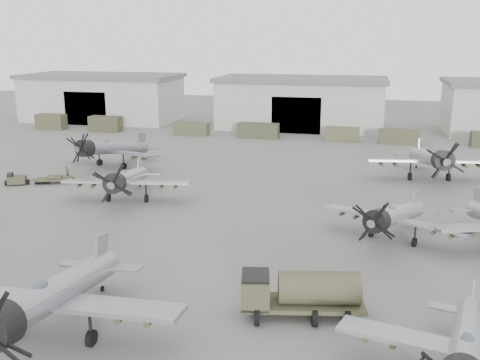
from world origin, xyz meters
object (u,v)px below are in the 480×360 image
(fuel_tanker, at_px, (301,291))
(ground_crew, at_px, (67,173))
(aircraft_near_2, at_px, (466,349))
(aircraft_far_1, at_px, (431,158))
(aircraft_mid_1, at_px, (126,180))
(aircraft_mid_2, at_px, (393,216))
(aircraft_far_0, at_px, (110,148))
(tug_trailer, at_px, (31,180))
(aircraft_near_1, at_px, (49,298))

(fuel_tanker, distance_m, ground_crew, 37.61)
(aircraft_near_2, bearing_deg, ground_crew, 154.12)
(aircraft_near_2, distance_m, aircraft_far_1, 38.05)
(aircraft_mid_1, xyz_separation_m, aircraft_mid_2, (24.44, -4.97, -0.17))
(aircraft_far_1, height_order, fuel_tanker, aircraft_far_1)
(aircraft_mid_2, relative_size, aircraft_far_0, 0.85)
(aircraft_far_1, distance_m, tug_trailer, 43.62)
(aircraft_near_1, xyz_separation_m, ground_crew, (-16.67, 29.83, -1.73))
(aircraft_near_2, height_order, fuel_tanker, aircraft_near_2)
(fuel_tanker, xyz_separation_m, ground_crew, (-28.86, 24.11, -0.74))
(aircraft_near_1, distance_m, tug_trailer, 33.66)
(aircraft_far_1, bearing_deg, aircraft_mid_2, -112.50)
(aircraft_near_1, xyz_separation_m, aircraft_far_0, (-14.72, 36.38, -0.14))
(fuel_tanker, bearing_deg, aircraft_mid_2, 55.67)
(aircraft_far_1, distance_m, ground_crew, 40.22)
(aircraft_near_1, bearing_deg, ground_crew, 117.10)
(aircraft_mid_1, distance_m, tug_trailer, 13.46)
(aircraft_mid_1, height_order, tug_trailer, aircraft_mid_1)
(aircraft_near_1, height_order, tug_trailer, aircraft_near_1)
(aircraft_near_1, xyz_separation_m, aircraft_near_2, (20.06, 0.70, -0.44))
(aircraft_near_2, height_order, aircraft_far_0, aircraft_far_0)
(aircraft_far_0, bearing_deg, tug_trailer, -100.92)
(aircraft_near_2, relative_size, ground_crew, 7.27)
(aircraft_mid_2, bearing_deg, ground_crew, -174.90)
(aircraft_far_0, height_order, tug_trailer, aircraft_far_0)
(aircraft_mid_1, height_order, fuel_tanker, aircraft_mid_1)
(tug_trailer, bearing_deg, ground_crew, 17.18)
(tug_trailer, bearing_deg, aircraft_mid_2, -36.78)
(aircraft_mid_1, bearing_deg, aircraft_near_1, -83.99)
(aircraft_mid_1, height_order, aircraft_far_0, aircraft_far_0)
(aircraft_near_1, bearing_deg, fuel_tanker, 23.01)
(aircraft_mid_2, bearing_deg, tug_trailer, -170.02)
(aircraft_far_0, xyz_separation_m, fuel_tanker, (26.91, -30.66, -0.86))
(aircraft_near_2, relative_size, fuel_tanker, 1.60)
(fuel_tanker, height_order, tug_trailer, fuel_tanker)
(aircraft_mid_1, height_order, aircraft_mid_2, aircraft_mid_1)
(aircraft_near_2, height_order, aircraft_mid_2, aircraft_near_2)
(ground_crew, bearing_deg, fuel_tanker, -136.21)
(aircraft_far_1, bearing_deg, tug_trailer, -173.93)
(aircraft_far_1, xyz_separation_m, tug_trailer, (-42.07, -11.33, -2.01))
(aircraft_near_1, relative_size, aircraft_far_0, 1.06)
(aircraft_near_2, bearing_deg, aircraft_far_0, 146.80)
(fuel_tanker, height_order, ground_crew, fuel_tanker)
(aircraft_mid_2, height_order, aircraft_far_1, aircraft_far_1)
(fuel_tanker, bearing_deg, tug_trailer, 134.53)
(aircraft_mid_1, relative_size, fuel_tanker, 1.71)
(aircraft_mid_2, bearing_deg, aircraft_mid_1, -168.46)
(tug_trailer, bearing_deg, aircraft_far_1, -8.67)
(aircraft_mid_2, relative_size, ground_crew, 7.01)
(fuel_tanker, bearing_deg, ground_crew, 128.91)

